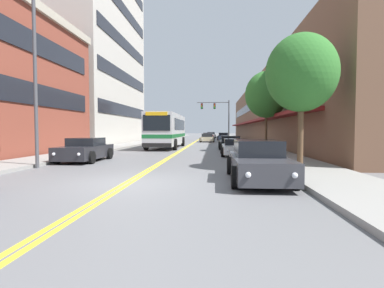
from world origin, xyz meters
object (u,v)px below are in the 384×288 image
Objects in this scene: traffic_signal_mast at (218,112)px; street_tree_right_mid at (266,95)px; car_white_parked_right_mid at (236,147)px; street_lamp_left_near at (40,66)px; street_tree_right_near at (301,73)px; car_silver_moving_second at (211,135)px; car_charcoal_parked_left_near at (85,150)px; car_black_parked_right_far at (230,143)px; car_red_moving_third at (208,136)px; car_champagne_parked_left_far at (161,138)px; car_dark_grey_parked_right_foreground at (258,162)px; city_bus at (167,129)px; car_slate_blue_parked_right_end at (223,137)px; car_beige_moving_lead at (207,138)px; fire_hydrant at (254,146)px.

traffic_signal_mast is 1.05× the size of street_tree_right_mid.
street_lamp_left_near reaches higher than car_white_parked_right_mid.
traffic_signal_mast reaches higher than street_tree_right_near.
car_silver_moving_second is 0.82× the size of street_tree_right_near.
street_tree_right_near is (3.09, -35.49, -0.47)m from traffic_signal_mast.
car_charcoal_parked_left_near reaches higher than car_black_parked_right_far.
car_red_moving_third is at bearing 94.45° from car_white_parked_right_mid.
street_tree_right_near is at bearing -85.03° from traffic_signal_mast.
car_champagne_parked_left_far reaches higher than car_white_parked_right_mid.
car_dark_grey_parked_right_foreground is at bearing -89.94° from car_black_parked_right_far.
city_bus is at bearing 149.11° from street_tree_right_mid.
street_lamp_left_near reaches higher than car_dark_grey_parked_right_foreground.
car_slate_blue_parked_right_end is at bearing 93.07° from street_tree_right_near.
car_champagne_parked_left_far reaches higher than car_beige_moving_lead.
city_bus is at bearing 78.78° from car_charcoal_parked_left_near.
car_dark_grey_parked_right_foreground is 10.44m from car_white_parked_right_mid.
street_lamp_left_near reaches higher than car_red_moving_third.
car_beige_moving_lead is at bearing -90.78° from car_silver_moving_second.
traffic_signal_mast is (5.28, 19.17, 2.80)m from city_bus.
car_slate_blue_parked_right_end is 0.84× the size of street_tree_right_near.
city_bus is at bearing 166.11° from car_black_parked_right_far.
fire_hydrant is (3.81, -43.17, -0.08)m from car_silver_moving_second.
street_tree_right_near is (11.61, -0.02, -0.51)m from street_lamp_left_near.
car_white_parked_right_mid is 0.95× the size of car_red_moving_third.
fire_hydrant is (7.76, -6.10, -1.31)m from city_bus.
car_dark_grey_parked_right_foreground is at bearing -100.70° from street_tree_right_mid.
car_slate_blue_parked_right_end is (0.09, 31.78, 0.07)m from car_white_parked_right_mid.
city_bus is 9.95m from fire_hydrant.
city_bus reaches higher than car_champagne_parked_left_far.
car_silver_moving_second is at bearing 95.04° from fire_hydrant.
car_slate_blue_parked_right_end is 29.33m from fire_hydrant.
city_bus reaches higher than car_white_parked_right_mid.
car_black_parked_right_far is 6.11× the size of fire_hydrant.
fire_hydrant is at bearing -38.15° from city_bus.
car_beige_moving_lead is 20.98m from street_tree_right_mid.
car_dark_grey_parked_right_foreground is 56.14m from car_silver_moving_second.
car_charcoal_parked_left_near is (-2.60, -13.13, -1.23)m from city_bus.
car_beige_moving_lead is 0.89× the size of car_silver_moving_second.
car_black_parked_right_far is at bearing 89.90° from car_white_parked_right_mid.
car_dark_grey_parked_right_foreground is 0.61× the size of street_lamp_left_near.
car_red_moving_third is (-0.40, -12.16, -0.03)m from car_silver_moving_second.
car_champagne_parked_left_far is 0.70× the size of traffic_signal_mast.
city_bus is 2.49× the size of car_white_parked_right_mid.
car_charcoal_parked_left_near is 1.01× the size of car_white_parked_right_mid.
car_white_parked_right_mid is 0.91× the size of car_slate_blue_parked_right_end.
car_beige_moving_lead is 32.01m from street_lamp_left_near.
fire_hydrant is at bearing 42.86° from street_lamp_left_near.
car_charcoal_parked_left_near is 24.00m from car_champagne_parked_left_far.
car_silver_moving_second is (3.95, 37.07, -1.22)m from city_bus.
fire_hydrant is at bearing -84.96° from car_silver_moving_second.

